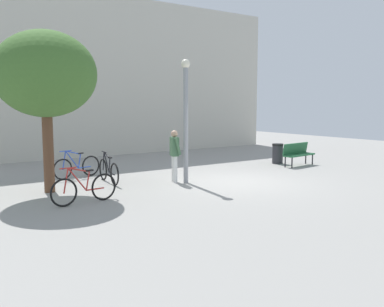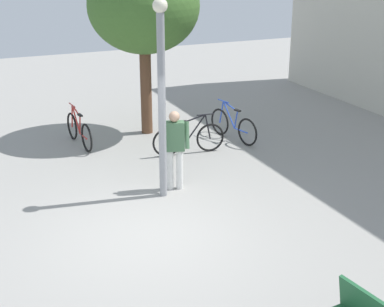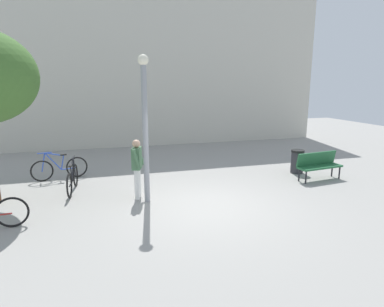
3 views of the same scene
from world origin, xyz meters
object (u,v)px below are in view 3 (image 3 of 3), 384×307
person_by_lamppost (137,165)px  bicycle_blue (60,168)px  park_bench (318,164)px  trash_bin (297,161)px  lamppost (145,121)px  bicycle_black (73,179)px

person_by_lamppost → bicycle_blue: person_by_lamppost is taller
park_bench → trash_bin: size_ratio=1.96×
lamppost → bicycle_black: 3.08m
trash_bin → bicycle_black: bearing=179.6°
bicycle_black → trash_bin: bearing=-0.4°
lamppost → park_bench: 6.07m
lamppost → person_by_lamppost: lamppost is taller
person_by_lamppost → trash_bin: size_ratio=1.99×
person_by_lamppost → bicycle_black: 2.19m
lamppost → park_bench: size_ratio=2.36×
bicycle_black → lamppost: bearing=-35.5°
bicycle_blue → bicycle_black: (0.51, -1.46, 0.00)m
lamppost → person_by_lamppost: (-0.21, 0.34, -1.26)m
lamppost → bicycle_blue: size_ratio=2.19×
person_by_lamppost → park_bench: size_ratio=1.02×
trash_bin → bicycle_blue: bearing=169.5°
lamppost → park_bench: lamppost is taller
trash_bin → lamppost: bearing=-166.2°
bicycle_blue → trash_bin: size_ratio=2.12×
bicycle_blue → trash_bin: bearing=-10.5°
bicycle_blue → trash_bin: (8.13, -1.51, 0.04)m
lamppost → bicycle_blue: bearing=131.0°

